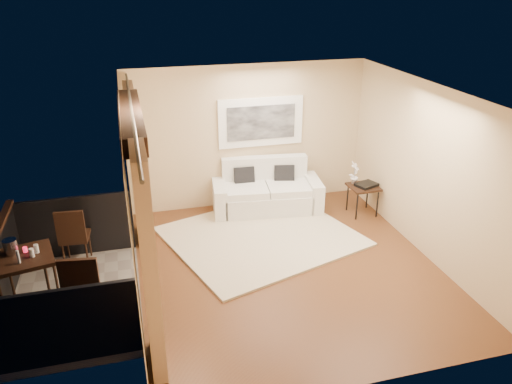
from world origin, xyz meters
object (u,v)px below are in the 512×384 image
object	(u,v)px
side_table	(363,189)
balcony_chair_far	(73,233)
ice_bucket	(11,247)
balcony_chair_near	(80,296)
sofa	(266,192)
bistro_table	(25,261)
orchid	(355,173)

from	to	relation	value
side_table	balcony_chair_far	xyz separation A→B (m)	(-5.08, -0.54, 0.06)
balcony_chair_far	ice_bucket	distance (m)	1.16
ice_bucket	side_table	bearing A→B (deg)	13.86
side_table	balcony_chair_near	distance (m)	5.40
sofa	ice_bucket	distance (m)	4.59
bistro_table	ice_bucket	world-z (taller)	ice_bucket
sofa	balcony_chair_near	distance (m)	4.38
orchid	side_table	bearing A→B (deg)	-49.56
side_table	ice_bucket	xyz separation A→B (m)	(-5.74, -1.42, 0.42)
orchid	balcony_chair_far	distance (m)	5.00
orchid	ice_bucket	xyz separation A→B (m)	(-5.61, -1.57, 0.14)
ice_bucket	sofa	bearing A→B (deg)	27.06
side_table	balcony_chair_near	xyz separation A→B (m)	(-4.87, -2.33, 0.13)
balcony_chair_far	balcony_chair_near	size ratio (longest dim) A/B	0.90
orchid	balcony_chair_near	size ratio (longest dim) A/B	0.41
orchid	balcony_chair_near	distance (m)	5.36
balcony_chair_near	side_table	bearing A→B (deg)	34.23
balcony_chair_near	balcony_chair_far	bearing A→B (deg)	105.21
orchid	bistro_table	size ratio (longest dim) A/B	0.53
bistro_table	ice_bucket	distance (m)	0.26
bistro_table	balcony_chair_near	world-z (taller)	balcony_chair_near
balcony_chair_far	balcony_chair_near	distance (m)	1.80
side_table	orchid	world-z (taller)	orchid
sofa	balcony_chair_far	bearing A→B (deg)	-153.66
sofa	balcony_chair_far	size ratio (longest dim) A/B	2.17
balcony_chair_near	ice_bucket	bearing A→B (deg)	142.23
orchid	balcony_chair_far	bearing A→B (deg)	-172.10
side_table	orchid	distance (m)	0.34
balcony_chair_far	side_table	bearing A→B (deg)	-168.84
balcony_chair_far	bistro_table	bearing A→B (deg)	68.03
orchid	balcony_chair_near	bearing A→B (deg)	-152.45
bistro_table	orchid	bearing A→B (deg)	17.10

